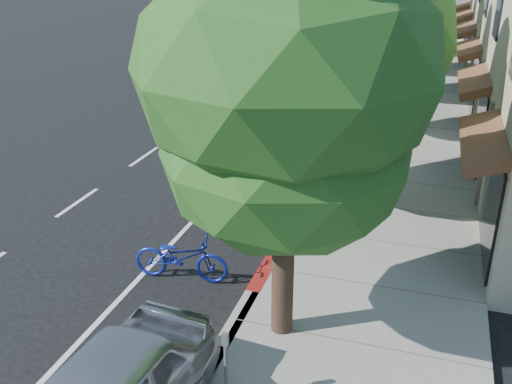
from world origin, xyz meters
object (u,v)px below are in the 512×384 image
at_px(street_tree_2, 377,9).
at_px(dark_suv_far, 368,43).
at_px(white_pickup, 369,63).
at_px(street_tree_0, 287,76).
at_px(pedestrian, 421,105).
at_px(street_tree_1, 348,43).
at_px(dark_sedan, 292,122).
at_px(cyclist, 284,184).
at_px(silver_suv, 265,149).
at_px(bicycle, 181,257).

distance_m(street_tree_2, dark_suv_far, 18.11).
distance_m(white_pickup, dark_suv_far, 6.61).
height_order(street_tree_0, pedestrian, street_tree_0).
bearing_deg(street_tree_1, street_tree_2, 90.00).
relative_size(street_tree_2, white_pickup, 1.37).
bearing_deg(street_tree_2, dark_sedan, -159.18).
bearing_deg(street_tree_0, street_tree_2, 90.00).
xyz_separation_m(street_tree_1, white_pickup, (-1.40, 17.00, -3.68)).
bearing_deg(street_tree_1, street_tree_0, -90.00).
xyz_separation_m(street_tree_0, white_pickup, (-1.40, 23.00, -4.08)).
distance_m(cyclist, silver_suv, 3.09).
distance_m(street_tree_0, street_tree_1, 6.01).
bearing_deg(cyclist, street_tree_2, -33.88).
height_order(dark_sedan, pedestrian, pedestrian).
xyz_separation_m(street_tree_0, street_tree_1, (-0.00, 6.00, -0.40)).
distance_m(street_tree_0, street_tree_2, 12.00).
height_order(silver_suv, pedestrian, pedestrian).
bearing_deg(bicycle, street_tree_2, -19.46).
relative_size(street_tree_2, dark_suv_far, 1.48).
bearing_deg(white_pickup, dark_suv_far, 92.85).
height_order(street_tree_2, dark_sedan, street_tree_2).
bearing_deg(dark_suv_far, silver_suv, -97.16).
xyz_separation_m(dark_sedan, dark_suv_far, (0.35, 18.55, 0.06)).
relative_size(street_tree_1, pedestrian, 4.89).
distance_m(silver_suv, white_pickup, 15.29).
distance_m(cyclist, white_pickup, 18.00).
height_order(silver_suv, dark_suv_far, dark_suv_far).
bearing_deg(dark_suv_far, dark_sedan, -97.21).
height_order(street_tree_0, silver_suv, street_tree_0).
distance_m(cyclist, bicycle, 4.01).
bearing_deg(street_tree_0, white_pickup, 93.48).
bearing_deg(street_tree_0, dark_suv_far, 94.41).
relative_size(cyclist, dark_suv_far, 0.36).
distance_m(dark_suv_far, pedestrian, 15.71).
height_order(cyclist, dark_sedan, cyclist).
bearing_deg(pedestrian, bicycle, 61.78).
bearing_deg(street_tree_1, bicycle, -118.44).
xyz_separation_m(bicycle, dark_sedan, (-0.04, 9.78, 0.25)).
bearing_deg(dark_sedan, street_tree_1, -68.19).
relative_size(cyclist, dark_sedan, 0.38).
xyz_separation_m(dark_sedan, pedestrian, (4.38, 3.36, 0.12)).
distance_m(street_tree_0, dark_sedan, 12.02).
bearing_deg(bicycle, street_tree_0, -121.25).
height_order(cyclist, pedestrian, cyclist).
bearing_deg(dark_sedan, dark_suv_far, 82.97).
relative_size(street_tree_0, dark_sedan, 1.63).
xyz_separation_m(street_tree_0, silver_suv, (-2.68, 7.77, -4.06)).
xyz_separation_m(street_tree_1, cyclist, (-1.31, -1.00, -3.55)).
height_order(street_tree_0, cyclist, street_tree_0).
xyz_separation_m(street_tree_2, dark_suv_far, (-2.28, 17.55, -3.85)).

